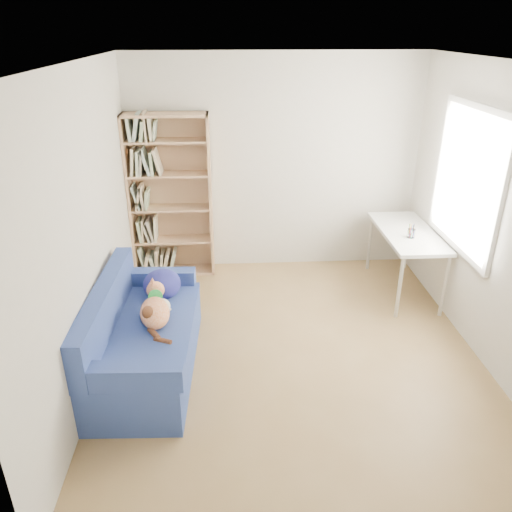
{
  "coord_description": "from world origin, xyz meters",
  "views": [
    {
      "loc": [
        -0.57,
        -3.91,
        2.85
      ],
      "look_at": [
        -0.32,
        0.39,
        0.85
      ],
      "focal_mm": 35.0,
      "sensor_mm": 36.0,
      "label": 1
    }
  ],
  "objects_px": {
    "bookshelf": "(171,204)",
    "pen_cup": "(411,232)",
    "desk": "(407,237)",
    "sofa": "(143,337)"
  },
  "relations": [
    {
      "from": "desk",
      "to": "pen_cup",
      "type": "relative_size",
      "value": 7.94
    },
    {
      "from": "desk",
      "to": "pen_cup",
      "type": "height_order",
      "value": "pen_cup"
    },
    {
      "from": "bookshelf",
      "to": "desk",
      "type": "relative_size",
      "value": 1.54
    },
    {
      "from": "bookshelf",
      "to": "pen_cup",
      "type": "bearing_deg",
      "value": -17.62
    },
    {
      "from": "sofa",
      "to": "bookshelf",
      "type": "bearing_deg",
      "value": 89.27
    },
    {
      "from": "sofa",
      "to": "pen_cup",
      "type": "xyz_separation_m",
      "value": [
        2.76,
        1.12,
        0.48
      ]
    },
    {
      "from": "sofa",
      "to": "desk",
      "type": "bearing_deg",
      "value": 27.15
    },
    {
      "from": "bookshelf",
      "to": "pen_cup",
      "type": "height_order",
      "value": "bookshelf"
    },
    {
      "from": "sofa",
      "to": "bookshelf",
      "type": "relative_size",
      "value": 0.89
    },
    {
      "from": "bookshelf",
      "to": "desk",
      "type": "height_order",
      "value": "bookshelf"
    }
  ]
}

